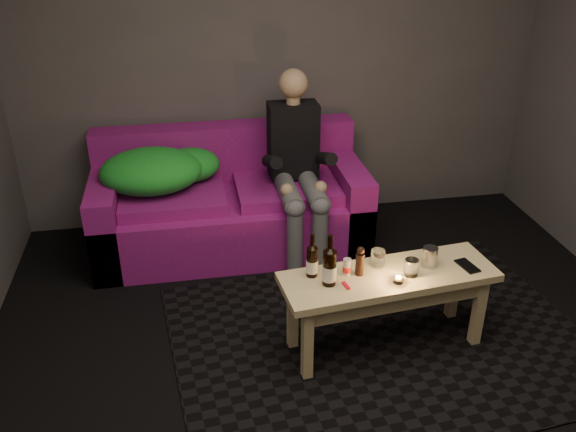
% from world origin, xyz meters
% --- Properties ---
extents(floor, '(4.50, 4.50, 0.00)m').
position_xyz_m(floor, '(0.00, 0.00, 0.00)').
color(floor, black).
rests_on(floor, ground).
extents(room, '(4.50, 4.50, 4.50)m').
position_xyz_m(room, '(0.00, 0.47, 1.64)').
color(room, silver).
rests_on(room, ground).
extents(rug, '(2.58, 1.99, 0.01)m').
position_xyz_m(rug, '(0.29, 0.49, 0.01)').
color(rug, black).
rests_on(rug, floor).
extents(sofa, '(1.95, 0.88, 0.84)m').
position_xyz_m(sofa, '(-0.46, 1.82, 0.30)').
color(sofa, '#7B106B').
rests_on(sofa, floor).
extents(green_blanket, '(0.86, 0.59, 0.29)m').
position_xyz_m(green_blanket, '(-0.96, 1.81, 0.63)').
color(green_blanket, '#188626').
rests_on(green_blanket, sofa).
extents(person, '(0.35, 0.81, 1.30)m').
position_xyz_m(person, '(0.01, 1.66, 0.67)').
color(person, black).
rests_on(person, sofa).
extents(coffee_table, '(1.24, 0.51, 0.49)m').
position_xyz_m(coffee_table, '(0.29, 0.44, 0.40)').
color(coffee_table, '#E4D385').
rests_on(coffee_table, rug).
extents(beer_bottle_a, '(0.06, 0.06, 0.26)m').
position_xyz_m(beer_bottle_a, '(-0.13, 0.50, 0.59)').
color(beer_bottle_a, black).
rests_on(beer_bottle_a, coffee_table).
extents(beer_bottle_b, '(0.08, 0.08, 0.30)m').
position_xyz_m(beer_bottle_b, '(-0.06, 0.40, 0.60)').
color(beer_bottle_b, black).
rests_on(beer_bottle_b, coffee_table).
extents(salt_shaker, '(0.06, 0.06, 0.10)m').
position_xyz_m(salt_shaker, '(0.06, 0.48, 0.54)').
color(salt_shaker, silver).
rests_on(salt_shaker, coffee_table).
extents(pepper_mill, '(0.06, 0.06, 0.13)m').
position_xyz_m(pepper_mill, '(0.13, 0.46, 0.56)').
color(pepper_mill, black).
rests_on(pepper_mill, coffee_table).
extents(tumbler_back, '(0.09, 0.09, 0.10)m').
position_xyz_m(tumbler_back, '(0.26, 0.54, 0.54)').
color(tumbler_back, white).
rests_on(tumbler_back, coffee_table).
extents(tealight, '(0.06, 0.06, 0.04)m').
position_xyz_m(tealight, '(0.31, 0.35, 0.51)').
color(tealight, white).
rests_on(tealight, coffee_table).
extents(tumbler_front, '(0.08, 0.08, 0.10)m').
position_xyz_m(tumbler_front, '(0.40, 0.41, 0.54)').
color(tumbler_front, white).
rests_on(tumbler_front, coffee_table).
extents(steel_cup, '(0.10, 0.10, 0.12)m').
position_xyz_m(steel_cup, '(0.54, 0.48, 0.55)').
color(steel_cup, '#A9AAB0').
rests_on(steel_cup, coffee_table).
extents(smartphone, '(0.10, 0.17, 0.01)m').
position_xyz_m(smartphone, '(0.75, 0.43, 0.50)').
color(smartphone, black).
rests_on(smartphone, coffee_table).
extents(red_lighter, '(0.03, 0.07, 0.01)m').
position_xyz_m(red_lighter, '(0.03, 0.36, 0.50)').
color(red_lighter, red).
rests_on(red_lighter, coffee_table).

